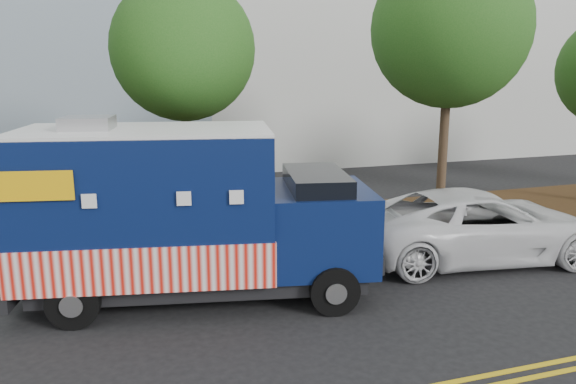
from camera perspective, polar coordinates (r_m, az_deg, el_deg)
name	(u,v)px	position (r m, az deg, el deg)	size (l,w,h in m)	color
ground	(225,288)	(11.67, -6.44, -9.68)	(120.00, 120.00, 0.00)	black
curb	(212,262)	(12.93, -7.71, -7.10)	(120.00, 0.18, 0.15)	#9E9E99
mulch_strip	(198,236)	(14.90, -9.17, -4.47)	(120.00, 4.00, 0.15)	#321D0E
tree_b	(183,50)	(14.09, -10.60, 14.03)	(3.45, 3.45, 6.55)	#38281C
tree_c	(450,29)	(16.46, 16.16, 15.62)	(4.31, 4.31, 7.58)	#38281C
sign_post	(72,223)	(12.66, -21.08, -2.95)	(0.06, 0.06, 2.40)	#473828
food_truck	(181,218)	(10.87, -10.87, -2.60)	(7.05, 3.69, 3.54)	black
white_car	(479,225)	(13.81, 18.85, -3.20)	(2.69, 5.82, 1.62)	silver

